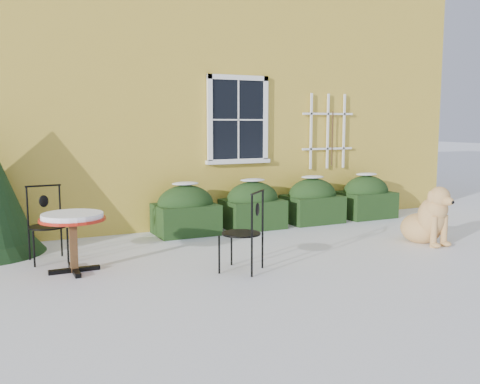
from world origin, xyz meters
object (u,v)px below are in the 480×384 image
bistro_table (73,223)px  patio_chair_far (47,224)px  patio_chair_near (245,231)px  dog (428,220)px

bistro_table → patio_chair_far: 0.80m
patio_chair_near → dog: (3.34, 0.17, -0.14)m
patio_chair_far → bistro_table: bearing=-75.8°
dog → patio_chair_far: bearing=163.9°
dog → patio_chair_near: bearing=-178.2°
patio_chair_near → dog: size_ratio=0.98×
bistro_table → patio_chair_near: size_ratio=0.79×
bistro_table → patio_chair_near: 2.21m
bistro_table → patio_chair_far: (-0.24, 0.75, -0.12)m
bistro_table → dog: (5.34, -0.75, -0.26)m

